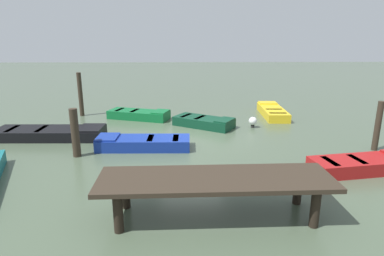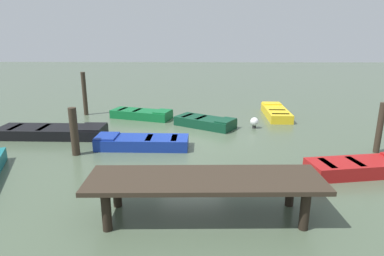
{
  "view_description": "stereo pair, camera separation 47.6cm",
  "coord_description": "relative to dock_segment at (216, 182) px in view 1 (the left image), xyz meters",
  "views": [
    {
      "loc": [
        0.26,
        12.61,
        3.87
      ],
      "look_at": [
        0.0,
        0.0,
        0.35
      ],
      "focal_mm": 30.65,
      "sensor_mm": 36.0,
      "label": 1
    },
    {
      "loc": [
        -0.21,
        12.62,
        3.87
      ],
      "look_at": [
        0.0,
        0.0,
        0.35
      ],
      "focal_mm": 30.65,
      "sensor_mm": 36.0,
      "label": 2
    }
  ],
  "objects": [
    {
      "name": "rowboat_red",
      "position": [
        -4.67,
        -2.47,
        -0.61
      ],
      "size": [
        3.3,
        1.53,
        0.46
      ],
      "rotation": [
        0.0,
        0.0,
        3.31
      ],
      "color": "maroon",
      "rests_on": "ground_plane"
    },
    {
      "name": "rowboat_blue",
      "position": [
        2.17,
        -4.66,
        -0.61
      ],
      "size": [
        3.3,
        1.11,
        0.46
      ],
      "rotation": [
        0.0,
        0.0,
        6.27
      ],
      "color": "navy",
      "rests_on": "ground_plane"
    },
    {
      "name": "rowboat_yellow",
      "position": [
        -3.77,
        -9.61,
        -0.61
      ],
      "size": [
        1.14,
        3.2,
        0.46
      ],
      "rotation": [
        0.0,
        0.0,
        4.68
      ],
      "color": "gold",
      "rests_on": "ground_plane"
    },
    {
      "name": "mooring_piling_center",
      "position": [
        4.29,
        -3.91,
        -0.01
      ],
      "size": [
        0.26,
        0.26,
        1.63
      ],
      "primitive_type": "cylinder",
      "color": "#33281E",
      "rests_on": "ground_plane"
    },
    {
      "name": "rowboat_green",
      "position": [
        2.9,
        -9.1,
        -0.61
      ],
      "size": [
        3.12,
        1.88,
        0.46
      ],
      "rotation": [
        0.0,
        0.0,
        2.84
      ],
      "color": "#0F602D",
      "rests_on": "ground_plane"
    },
    {
      "name": "dock_segment",
      "position": [
        0.0,
        0.0,
        0.0
      ],
      "size": [
        5.13,
        1.57,
        0.95
      ],
      "rotation": [
        0.0,
        0.0,
        0.03
      ],
      "color": "#33281E",
      "rests_on": "ground_plane"
    },
    {
      "name": "rowboat_black",
      "position": [
        5.95,
        -5.96,
        -0.61
      ],
      "size": [
        4.21,
        1.38,
        0.46
      ],
      "rotation": [
        0.0,
        0.0,
        3.12
      ],
      "color": "black",
      "rests_on": "ground_plane"
    },
    {
      "name": "rowboat_dark_green",
      "position": [
        -0.18,
        -7.6,
        -0.61
      ],
      "size": [
        2.83,
        2.34,
        0.46
      ],
      "rotation": [
        0.0,
        0.0,
        2.59
      ],
      "color": "#0C3823",
      "rests_on": "ground_plane"
    },
    {
      "name": "ground_plane",
      "position": [
        0.38,
        -6.11,
        -0.83
      ],
      "size": [
        80.0,
        80.0,
        0.0
      ],
      "primitive_type": "plane",
      "color": "#475642"
    },
    {
      "name": "mooring_piling_mid_left",
      "position": [
        -6.05,
        -4.33,
        0.05
      ],
      "size": [
        0.2,
        0.2,
        1.75
      ],
      "primitive_type": "cylinder",
      "color": "#33281E",
      "rests_on": "ground_plane"
    },
    {
      "name": "marker_buoy",
      "position": [
        -2.32,
        -7.38,
        -0.54
      ],
      "size": [
        0.36,
        0.36,
        0.48
      ],
      "color": "#262626",
      "rests_on": "ground_plane"
    },
    {
      "name": "mooring_piling_near_left",
      "position": [
        5.9,
        -9.82,
        0.26
      ],
      "size": [
        0.22,
        0.22,
        2.18
      ],
      "primitive_type": "cylinder",
      "color": "#33281E",
      "rests_on": "ground_plane"
    }
  ]
}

